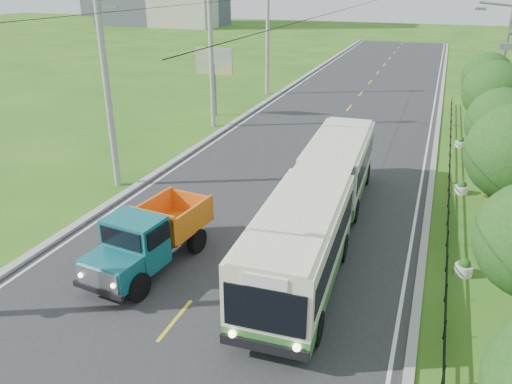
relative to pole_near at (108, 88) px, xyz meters
The scene contains 21 objects.
ground 13.24m from the pole_near, 47.45° to the right, with size 240.00×240.00×0.00m, color #265D16.
road 14.67m from the pole_near, 53.09° to the left, with size 14.00×120.00×0.02m, color #28282B.
curb_left 12.14m from the pole_near, 84.48° to the left, with size 0.40×120.00×0.15m, color #9E9E99.
curb_right 19.60m from the pole_near, 35.52° to the left, with size 0.30×120.00×0.10m, color #9E9E99.
edge_line_left 12.22m from the pole_near, 81.66° to the left, with size 0.12×120.00×0.00m, color silver.
edge_line_right 19.21m from the pole_near, 36.41° to the left, with size 0.12×120.00×0.00m, color silver.
centre_dash 13.23m from the pole_near, 47.45° to the right, with size 0.12×2.20×0.00m, color yellow.
railing_right 17.68m from the pole_near, 17.09° to the left, with size 0.04×40.00×0.60m, color black.
pole_near is the anchor object (origin of this frame).
pole_mid 12.00m from the pole_near, 90.00° to the left, with size 3.51×0.32×10.00m.
pole_far 24.00m from the pole_near, 90.00° to the left, with size 3.51×0.32×10.00m.
tree_fourth 18.89m from the pole_near, 15.84° to the left, with size 3.24×3.31×5.40m.
tree_fifth 21.31m from the pole_near, 31.59° to the left, with size 3.48×3.52×5.80m.
tree_back 24.98m from the pole_near, 43.41° to the left, with size 3.30×3.36×5.50m.
streetlight_far 26.80m from the pole_near, 45.14° to the left, with size 3.02×0.20×9.07m.
planter_near 17.79m from the pole_near, 10.09° to the right, with size 0.64×0.64×0.67m.
planter_mid 18.23m from the pole_near, 16.52° to the left, with size 0.64×0.64×0.67m.
planter_far 21.83m from the pole_near, 37.63° to the left, with size 0.64×0.64×0.67m.
billboard_left 15.10m from the pole_near, 94.72° to the left, with size 3.00×0.20×5.20m.
bus 11.90m from the pole_near, 10.46° to the right, with size 3.22×15.91×3.05m.
dump_truck 9.46m from the pole_near, 47.51° to the right, with size 2.70×5.75×2.33m.
Camera 1 is at (6.87, -11.24, 9.99)m, focal length 35.00 mm.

